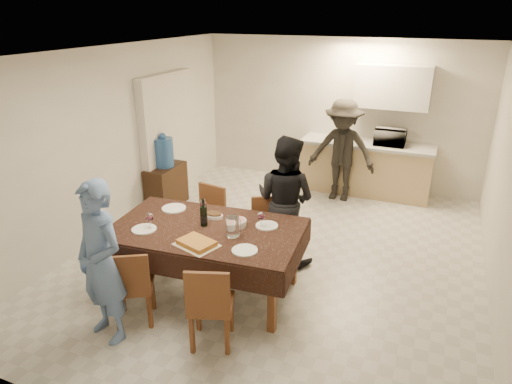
# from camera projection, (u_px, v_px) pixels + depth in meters

# --- Properties ---
(floor) EXTENTS (5.00, 6.00, 0.02)m
(floor) POSITION_uv_depth(u_px,v_px,m) (280.00, 255.00, 6.06)
(floor) COLOR silver
(floor) RESTS_ON ground
(ceiling) EXTENTS (5.00, 6.00, 0.02)m
(ceiling) POSITION_uv_depth(u_px,v_px,m) (284.00, 52.00, 5.08)
(ceiling) COLOR white
(ceiling) RESTS_ON wall_back
(wall_back) EXTENTS (5.00, 0.02, 2.60)m
(wall_back) POSITION_uv_depth(u_px,v_px,m) (339.00, 113.00, 8.13)
(wall_back) COLOR silver
(wall_back) RESTS_ON floor
(wall_front) EXTENTS (5.00, 0.02, 2.60)m
(wall_front) POSITION_uv_depth(u_px,v_px,m) (128.00, 295.00, 3.01)
(wall_front) COLOR silver
(wall_front) RESTS_ON floor
(wall_left) EXTENTS (0.02, 6.00, 2.60)m
(wall_left) POSITION_uv_depth(u_px,v_px,m) (116.00, 141.00, 6.47)
(wall_left) COLOR silver
(wall_left) RESTS_ON floor
(wall_right) EXTENTS (0.02, 6.00, 2.60)m
(wall_right) POSITION_uv_depth(u_px,v_px,m) (511.00, 192.00, 4.67)
(wall_right) COLOR silver
(wall_right) RESTS_ON floor
(stub_partition) EXTENTS (0.15, 1.40, 2.10)m
(stub_partition) POSITION_uv_depth(u_px,v_px,m) (169.00, 138.00, 7.56)
(stub_partition) COLOR beige
(stub_partition) RESTS_ON floor
(kitchen_base_cabinet) EXTENTS (2.20, 0.60, 0.86)m
(kitchen_base_cabinet) POSITION_uv_depth(u_px,v_px,m) (365.00, 169.00, 7.97)
(kitchen_base_cabinet) COLOR tan
(kitchen_base_cabinet) RESTS_ON floor
(kitchen_worktop) EXTENTS (2.24, 0.64, 0.05)m
(kitchen_worktop) POSITION_uv_depth(u_px,v_px,m) (367.00, 144.00, 7.80)
(kitchen_worktop) COLOR #A6A5A1
(kitchen_worktop) RESTS_ON kitchen_base_cabinet
(upper_cabinet) EXTENTS (1.20, 0.34, 0.70)m
(upper_cabinet) POSITION_uv_depth(u_px,v_px,m) (393.00, 87.00, 7.45)
(upper_cabinet) COLOR silver
(upper_cabinet) RESTS_ON wall_back
(dining_table) EXTENTS (2.18, 1.39, 0.81)m
(dining_table) POSITION_uv_depth(u_px,v_px,m) (206.00, 231.00, 5.01)
(dining_table) COLOR black
(dining_table) RESTS_ON floor
(chair_near_left) EXTENTS (0.54, 0.56, 0.47)m
(chair_near_left) POSITION_uv_depth(u_px,v_px,m) (128.00, 280.00, 4.56)
(chair_near_left) COLOR brown
(chair_near_left) RESTS_ON floor
(chair_near_right) EXTENTS (0.53, 0.54, 0.49)m
(chair_near_right) POSITION_uv_depth(u_px,v_px,m) (207.00, 299.00, 4.22)
(chair_near_right) COLOR brown
(chair_near_right) RESTS_ON floor
(chair_far_left) EXTENTS (0.48, 0.48, 0.50)m
(chair_far_left) POSITION_uv_depth(u_px,v_px,m) (201.00, 218.00, 5.82)
(chair_far_left) COLOR brown
(chair_far_left) RESTS_ON floor
(chair_far_right) EXTENTS (0.54, 0.56, 0.48)m
(chair_far_right) POSITION_uv_depth(u_px,v_px,m) (266.00, 231.00, 5.50)
(chair_far_right) COLOR brown
(chair_far_right) RESTS_ON floor
(console) EXTENTS (0.37, 0.75, 0.69)m
(console) POSITION_uv_depth(u_px,v_px,m) (166.00, 186.00, 7.45)
(console) COLOR black
(console) RESTS_ON floor
(water_jug) EXTENTS (0.31, 0.31, 0.46)m
(water_jug) POSITION_uv_depth(u_px,v_px,m) (164.00, 152.00, 7.23)
(water_jug) COLOR #3062AC
(water_jug) RESTS_ON console
(wine_bottle) EXTENTS (0.08, 0.08, 0.32)m
(wine_bottle) POSITION_uv_depth(u_px,v_px,m) (204.00, 212.00, 5.00)
(wine_bottle) COLOR black
(wine_bottle) RESTS_ON dining_table
(water_pitcher) EXTENTS (0.14, 0.14, 0.22)m
(water_pitcher) POSITION_uv_depth(u_px,v_px,m) (233.00, 227.00, 4.79)
(water_pitcher) COLOR white
(water_pitcher) RESTS_ON dining_table
(savoury_tart) EXTENTS (0.50, 0.43, 0.05)m
(savoury_tart) POSITION_uv_depth(u_px,v_px,m) (197.00, 243.00, 4.63)
(savoury_tart) COLOR #C48C39
(savoury_tart) RESTS_ON dining_table
(salad_bowl) EXTENTS (0.20, 0.20, 0.08)m
(salad_bowl) POSITION_uv_depth(u_px,v_px,m) (238.00, 223.00, 5.03)
(salad_bowl) COLOR white
(salad_bowl) RESTS_ON dining_table
(mushroom_dish) EXTENTS (0.20, 0.20, 0.04)m
(mushroom_dish) POSITION_uv_depth(u_px,v_px,m) (214.00, 216.00, 5.25)
(mushroom_dish) COLOR white
(mushroom_dish) RESTS_ON dining_table
(wine_glass_a) EXTENTS (0.09, 0.09, 0.19)m
(wine_glass_a) POSITION_uv_depth(u_px,v_px,m) (150.00, 221.00, 4.95)
(wine_glass_a) COLOR white
(wine_glass_a) RESTS_ON dining_table
(wine_glass_b) EXTENTS (0.08, 0.08, 0.19)m
(wine_glass_b) POSITION_uv_depth(u_px,v_px,m) (261.00, 220.00, 4.98)
(wine_glass_b) COLOR white
(wine_glass_b) RESTS_ON dining_table
(wine_glass_c) EXTENTS (0.08, 0.08, 0.19)m
(wine_glass_c) POSITION_uv_depth(u_px,v_px,m) (203.00, 207.00, 5.29)
(wine_glass_c) COLOR white
(wine_glass_c) RESTS_ON dining_table
(plate_near_left) EXTENTS (0.27, 0.27, 0.02)m
(plate_near_left) POSITION_uv_depth(u_px,v_px,m) (144.00, 229.00, 4.95)
(plate_near_left) COLOR white
(plate_near_left) RESTS_ON dining_table
(plate_near_right) EXTENTS (0.26, 0.26, 0.02)m
(plate_near_right) POSITION_uv_depth(u_px,v_px,m) (245.00, 250.00, 4.52)
(plate_near_right) COLOR white
(plate_near_right) RESTS_ON dining_table
(plate_far_left) EXTENTS (0.29, 0.29, 0.02)m
(plate_far_left) POSITION_uv_depth(u_px,v_px,m) (174.00, 208.00, 5.47)
(plate_far_left) COLOR white
(plate_far_left) RESTS_ON dining_table
(plate_far_right) EXTENTS (0.25, 0.25, 0.01)m
(plate_far_right) POSITION_uv_depth(u_px,v_px,m) (267.00, 226.00, 5.04)
(plate_far_right) COLOR white
(plate_far_right) RESTS_ON dining_table
(microwave) EXTENTS (0.50, 0.34, 0.28)m
(microwave) POSITION_uv_depth(u_px,v_px,m) (390.00, 137.00, 7.61)
(microwave) COLOR silver
(microwave) RESTS_ON kitchen_worktop
(person_near) EXTENTS (0.68, 0.54, 1.65)m
(person_near) POSITION_uv_depth(u_px,v_px,m) (101.00, 263.00, 4.29)
(person_near) COLOR #5775AA
(person_near) RESTS_ON floor
(person_far) EXTENTS (0.91, 0.76, 1.65)m
(person_far) POSITION_uv_depth(u_px,v_px,m) (285.00, 200.00, 5.69)
(person_far) COLOR black
(person_far) RESTS_ON floor
(person_kitchen) EXTENTS (1.10, 0.63, 1.71)m
(person_kitchen) POSITION_uv_depth(u_px,v_px,m) (342.00, 151.00, 7.55)
(person_kitchen) COLOR black
(person_kitchen) RESTS_ON floor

